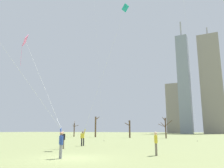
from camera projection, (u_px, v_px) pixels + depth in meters
The scene contains 13 objects.
ground_plane at pixel (69, 158), 14.33m from camera, with size 400.00×400.00×0.00m, color #848E56.
kite_flyer_foreground_left_teal at pixel (89, 117), 25.89m from camera, with size 5.77×1.37×16.72m.
kite_flyer_midfield_right_white at pixel (44, 111), 21.00m from camera, with size 5.48×8.96×14.10m.
kite_flyer_far_back_pink at pixel (49, 108), 16.30m from camera, with size 8.58×4.21×11.22m.
bystander_strolling_midfield at pixel (156, 142), 15.89m from camera, with size 0.31×0.48×1.62m.
distant_kite_drifting_left_orange at pixel (184, 3), 39.75m from camera, with size 0.66×2.40×28.27m.
bare_tree_left_of_center at pixel (166, 127), 50.34m from camera, with size 2.90×2.07×4.60m.
bare_tree_leftmost at pixel (74, 129), 61.42m from camera, with size 2.11×2.33×4.48m.
bare_tree_right_of_center at pixel (96, 126), 59.23m from camera, with size 1.70×2.36×5.30m.
bare_tree_rightmost at pixel (129, 128), 53.84m from camera, with size 2.21×2.88×4.05m.
skyline_tall_tower at pixel (212, 83), 124.58m from camera, with size 11.12×11.15×59.88m.
skyline_squat_block at pixel (175, 108), 138.30m from camera, with size 9.80×7.11×29.85m.
skyline_mid_tower_right at pixel (184, 83), 123.41m from camera, with size 6.22×5.04×62.78m.
Camera 1 is at (9.09, -12.20, 1.71)m, focal length 36.52 mm.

